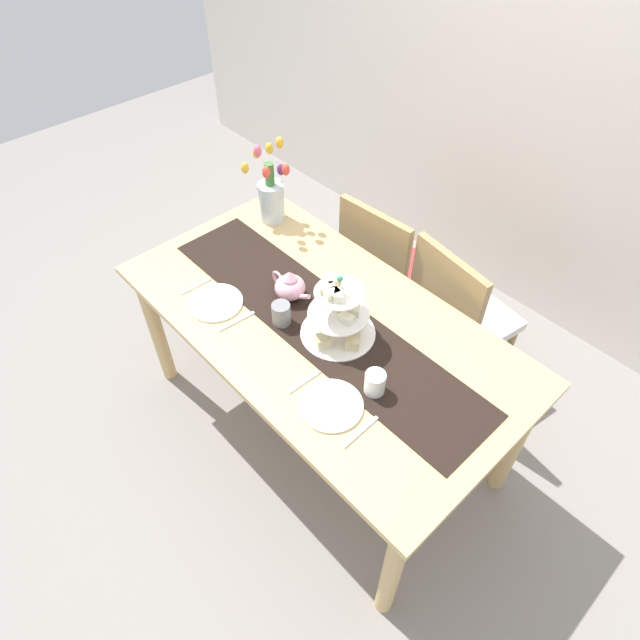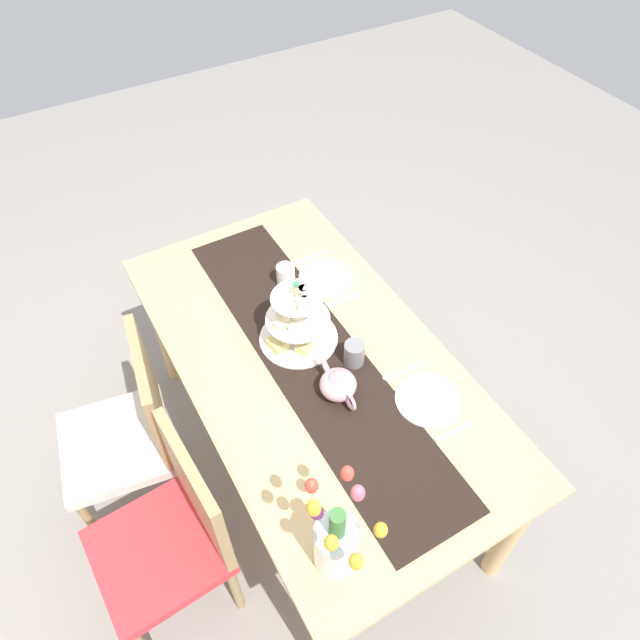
{
  "view_description": "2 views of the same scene",
  "coord_description": "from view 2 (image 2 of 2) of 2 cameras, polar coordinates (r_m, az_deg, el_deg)",
  "views": [
    {
      "loc": [
        1.12,
        -1.04,
        2.38
      ],
      "look_at": [
        0.07,
        -0.07,
        0.88
      ],
      "focal_mm": 30.5,
      "sensor_mm": 36.0,
      "label": 1
    },
    {
      "loc": [
        -1.16,
        0.63,
        2.48
      ],
      "look_at": [
        0.08,
        -0.08,
        0.87
      ],
      "focal_mm": 32.46,
      "sensor_mm": 36.0,
      "label": 2
    }
  ],
  "objects": [
    {
      "name": "mug_grey",
      "position": [
        2.11,
        3.4,
        -3.3
      ],
      "size": [
        0.08,
        0.08,
        0.09
      ],
      "primitive_type": "cylinder",
      "color": "slate",
      "rests_on": "table_runner"
    },
    {
      "name": "dining_table",
      "position": [
        2.24,
        -0.75,
        -5.4
      ],
      "size": [
        1.73,
        0.92,
        0.78
      ],
      "color": "tan",
      "rests_on": "ground_plane"
    },
    {
      "name": "ground_plane",
      "position": [
        2.81,
        -0.62,
        -13.5
      ],
      "size": [
        8.0,
        8.0,
        0.0
      ],
      "primitive_type": "plane",
      "color": "gray"
    },
    {
      "name": "table_runner",
      "position": [
        2.16,
        -0.66,
        -3.65
      ],
      "size": [
        1.58,
        0.35,
        0.0
      ],
      "primitive_type": "cube",
      "color": "black",
      "rests_on": "dining_table"
    },
    {
      "name": "tiered_cake_stand",
      "position": [
        2.14,
        -2.28,
        -0.17
      ],
      "size": [
        0.3,
        0.3,
        0.3
      ],
      "color": "beige",
      "rests_on": "table_runner"
    },
    {
      "name": "tulip_vase",
      "position": [
        1.67,
        1.65,
        -20.86
      ],
      "size": [
        0.25,
        0.18,
        0.42
      ],
      "color": "silver",
      "rests_on": "dining_table"
    },
    {
      "name": "knife_left",
      "position": [
        2.14,
        8.23,
        -5.01
      ],
      "size": [
        0.03,
        0.17,
        0.01
      ],
      "primitive_type": "cube",
      "rotation": [
        0.0,
        0.0,
        -0.09
      ],
      "color": "silver",
      "rests_on": "dining_table"
    },
    {
      "name": "knife_right",
      "position": [
        2.53,
        -1.06,
        6.15
      ],
      "size": [
        0.02,
        0.17,
        0.01
      ],
      "primitive_type": "cube",
      "rotation": [
        0.0,
        0.0,
        0.03
      ],
      "color": "silver",
      "rests_on": "dining_table"
    },
    {
      "name": "dinner_plate_right",
      "position": [
        2.43,
        0.6,
        4.2
      ],
      "size": [
        0.23,
        0.23,
        0.01
      ],
      "primitive_type": "cylinder",
      "color": "white",
      "rests_on": "dining_table"
    },
    {
      "name": "chair_left",
      "position": [
        2.18,
        -14.23,
        -19.65
      ],
      "size": [
        0.44,
        0.44,
        0.91
      ],
      "color": "#9C8254",
      "rests_on": "ground_plane"
    },
    {
      "name": "fork_left",
      "position": [
        2.03,
        13.04,
        -10.66
      ],
      "size": [
        0.02,
        0.15,
        0.01
      ],
      "primitive_type": "cube",
      "rotation": [
        0.0,
        0.0,
        -0.03
      ],
      "color": "silver",
      "rests_on": "dining_table"
    },
    {
      "name": "chair_right",
      "position": [
        2.42,
        -18.12,
        -10.2
      ],
      "size": [
        0.48,
        0.48,
        0.91
      ],
      "color": "#9C8254",
      "rests_on": "ground_plane"
    },
    {
      "name": "dinner_plate_left",
      "position": [
        2.08,
        10.56,
        -7.73
      ],
      "size": [
        0.23,
        0.23,
        0.01
      ],
      "primitive_type": "cylinder",
      "color": "white",
      "rests_on": "dining_table"
    },
    {
      "name": "fork_right",
      "position": [
        2.35,
        2.39,
        2.02
      ],
      "size": [
        0.02,
        0.15,
        0.01
      ],
      "primitive_type": "cube",
      "rotation": [
        0.0,
        0.0,
        -0.04
      ],
      "color": "silver",
      "rests_on": "dining_table"
    },
    {
      "name": "mug_white_text",
      "position": [
        2.39,
        -3.41,
        4.41
      ],
      "size": [
        0.08,
        0.08,
        0.09
      ],
      "primitive_type": "cylinder",
      "color": "white",
      "rests_on": "dining_table"
    },
    {
      "name": "teapot",
      "position": [
        2.01,
        1.81,
        -6.33
      ],
      "size": [
        0.24,
        0.13,
        0.14
      ],
      "color": "#E5A8BC",
      "rests_on": "table_runner"
    }
  ]
}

